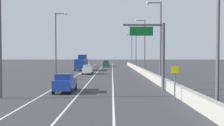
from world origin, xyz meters
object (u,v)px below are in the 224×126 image
(overhead_sign_gantry, at_px, (157,48))
(lamp_post_right_fourth, at_px, (135,46))
(car_green_3, at_px, (106,64))
(speed_advisory_sign, at_px, (175,81))
(lamp_post_right_near, at_px, (215,18))
(car_white_0, at_px, (88,70))
(lamp_post_left_near, at_px, (3,27))
(lamp_post_right_third, at_px, (144,43))
(lamp_post_left_mid, at_px, (57,41))
(lamp_post_right_second, at_px, (159,37))
(car_black_2, at_px, (107,63))
(lamp_post_right_fifth, at_px, (131,48))
(car_silver_1, at_px, (88,64))
(car_blue_4, at_px, (65,83))
(box_truck, at_px, (82,63))

(overhead_sign_gantry, distance_m, lamp_post_right_fourth, 45.27)
(lamp_post_right_fourth, bearing_deg, car_green_3, 126.09)
(speed_advisory_sign, bearing_deg, lamp_post_right_near, -71.65)
(overhead_sign_gantry, xyz_separation_m, car_white_0, (-10.04, 25.34, -3.78))
(lamp_post_left_near, bearing_deg, lamp_post_right_third, 62.51)
(lamp_post_left_mid, bearing_deg, lamp_post_right_second, -31.12)
(lamp_post_left_mid, bearing_deg, car_black_2, 81.20)
(lamp_post_right_fifth, distance_m, lamp_post_left_near, 71.58)
(lamp_post_right_third, height_order, car_white_0, lamp_post_right_third)
(overhead_sign_gantry, xyz_separation_m, lamp_post_right_fifth, (1.77, 64.12, 1.75))
(lamp_post_right_near, height_order, car_white_0, lamp_post_right_near)
(speed_advisory_sign, relative_size, lamp_post_right_fourth, 0.26)
(overhead_sign_gantry, relative_size, lamp_post_right_third, 0.66)
(lamp_post_right_third, relative_size, lamp_post_left_mid, 1.00)
(car_white_0, bearing_deg, lamp_post_right_fifth, 73.07)
(speed_advisory_sign, relative_size, lamp_post_right_fifth, 0.26)
(car_silver_1, bearing_deg, car_blue_4, -87.17)
(speed_advisory_sign, xyz_separation_m, lamp_post_right_near, (1.56, -4.69, 4.71))
(overhead_sign_gantry, distance_m, speed_advisory_sign, 7.44)
(car_silver_1, height_order, car_blue_4, car_blue_4)
(lamp_post_right_fourth, distance_m, car_white_0, 23.65)
(lamp_post_left_near, bearing_deg, lamp_post_right_fourth, 72.06)
(box_truck, bearing_deg, lamp_post_left_mid, -94.79)
(box_truck, bearing_deg, car_blue_4, -85.99)
(lamp_post_right_fifth, distance_m, car_blue_4, 66.58)
(lamp_post_right_near, xyz_separation_m, lamp_post_right_fourth, (-0.46, 56.71, 0.00))
(car_white_0, bearing_deg, car_black_2, 85.80)
(overhead_sign_gantry, bearing_deg, lamp_post_left_mid, 130.45)
(car_silver_1, bearing_deg, lamp_post_right_near, -77.71)
(lamp_post_right_fifth, distance_m, box_truck, 29.51)
(lamp_post_right_fifth, height_order, car_silver_1, lamp_post_right_fifth)
(car_white_0, xyz_separation_m, car_black_2, (3.02, 41.20, 0.04))
(car_blue_4, bearing_deg, lamp_post_left_mid, 104.15)
(overhead_sign_gantry, xyz_separation_m, lamp_post_left_near, (-14.88, -5.50, 1.75))
(overhead_sign_gantry, height_order, lamp_post_right_second, lamp_post_right_second)
(lamp_post_right_near, distance_m, lamp_post_left_near, 17.91)
(overhead_sign_gantry, height_order, lamp_post_right_fifth, lamp_post_right_fifth)
(lamp_post_right_near, xyz_separation_m, car_green_3, (-9.06, 68.51, -5.48))
(overhead_sign_gantry, xyz_separation_m, lamp_post_right_near, (2.00, -11.50, 1.75))
(overhead_sign_gantry, xyz_separation_m, car_green_3, (-7.07, 57.01, -3.74))
(lamp_post_left_near, xyz_separation_m, car_green_3, (7.81, 62.51, -5.48))
(lamp_post_right_fourth, bearing_deg, overhead_sign_gantry, -91.94)
(overhead_sign_gantry, distance_m, lamp_post_right_near, 11.80)
(lamp_post_right_near, distance_m, lamp_post_left_mid, 33.17)
(lamp_post_left_mid, distance_m, car_black_2, 50.24)
(car_green_3, height_order, box_truck, box_truck)
(car_green_3, bearing_deg, car_white_0, -95.36)
(speed_advisory_sign, bearing_deg, car_green_3, 96.71)
(lamp_post_right_fifth, relative_size, lamp_post_left_mid, 1.00)
(lamp_post_left_mid, bearing_deg, car_blue_4, -75.85)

